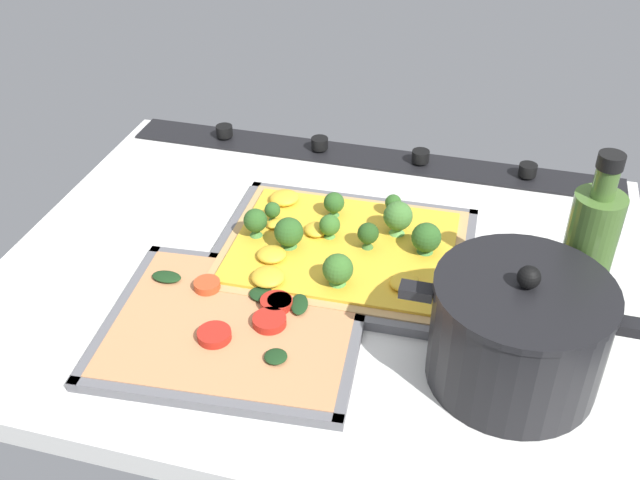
{
  "coord_description": "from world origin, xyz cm",
  "views": [
    {
      "loc": [
        -20.21,
        74.91,
        59.79
      ],
      "look_at": [
        -0.03,
        0.32,
        4.8
      ],
      "focal_mm": 41.91,
      "sensor_mm": 36.0,
      "label": 1
    }
  ],
  "objects_px": {
    "broccoli_pizza": "(342,244)",
    "veggie_pizza_back": "(236,322)",
    "baking_tray_front": "(343,254)",
    "cooking_pot": "(517,333)",
    "baking_tray_back": "(235,328)",
    "oil_bottle": "(586,257)"
  },
  "relations": [
    {
      "from": "broccoli_pizza",
      "to": "veggie_pizza_back",
      "type": "height_order",
      "value": "broccoli_pizza"
    },
    {
      "from": "baking_tray_front",
      "to": "cooking_pot",
      "type": "height_order",
      "value": "cooking_pot"
    },
    {
      "from": "baking_tray_front",
      "to": "broccoli_pizza",
      "type": "height_order",
      "value": "broccoli_pizza"
    },
    {
      "from": "broccoli_pizza",
      "to": "cooking_pot",
      "type": "distance_m",
      "value": 0.29
    },
    {
      "from": "baking_tray_front",
      "to": "baking_tray_back",
      "type": "height_order",
      "value": "same"
    },
    {
      "from": "broccoli_pizza",
      "to": "baking_tray_back",
      "type": "height_order",
      "value": "broccoli_pizza"
    },
    {
      "from": "baking_tray_back",
      "to": "veggie_pizza_back",
      "type": "relative_size",
      "value": 1.09
    },
    {
      "from": "broccoli_pizza",
      "to": "baking_tray_back",
      "type": "relative_size",
      "value": 1.0
    },
    {
      "from": "veggie_pizza_back",
      "to": "baking_tray_front",
      "type": "bearing_deg",
      "value": -116.84
    },
    {
      "from": "broccoli_pizza",
      "to": "oil_bottle",
      "type": "bearing_deg",
      "value": 169.77
    },
    {
      "from": "broccoli_pizza",
      "to": "veggie_pizza_back",
      "type": "distance_m",
      "value": 0.19
    },
    {
      "from": "cooking_pot",
      "to": "baking_tray_front",
      "type": "bearing_deg",
      "value": -35.98
    },
    {
      "from": "cooking_pot",
      "to": "veggie_pizza_back",
      "type": "bearing_deg",
      "value": 1.3
    },
    {
      "from": "baking_tray_front",
      "to": "oil_bottle",
      "type": "xyz_separation_m",
      "value": [
        -0.29,
        0.05,
        0.09
      ]
    },
    {
      "from": "baking_tray_back",
      "to": "oil_bottle",
      "type": "xyz_separation_m",
      "value": [
        -0.38,
        -0.12,
        0.09
      ]
    },
    {
      "from": "baking_tray_back",
      "to": "cooking_pot",
      "type": "xyz_separation_m",
      "value": [
        -0.32,
        -0.01,
        0.06
      ]
    },
    {
      "from": "veggie_pizza_back",
      "to": "cooking_pot",
      "type": "distance_m",
      "value": 0.32
    },
    {
      "from": "baking_tray_front",
      "to": "broccoli_pizza",
      "type": "relative_size",
      "value": 1.08
    },
    {
      "from": "broccoli_pizza",
      "to": "oil_bottle",
      "type": "distance_m",
      "value": 0.31
    },
    {
      "from": "oil_bottle",
      "to": "cooking_pot",
      "type": "bearing_deg",
      "value": 59.59
    },
    {
      "from": "baking_tray_back",
      "to": "veggie_pizza_back",
      "type": "height_order",
      "value": "veggie_pizza_back"
    },
    {
      "from": "veggie_pizza_back",
      "to": "oil_bottle",
      "type": "distance_m",
      "value": 0.41
    }
  ]
}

